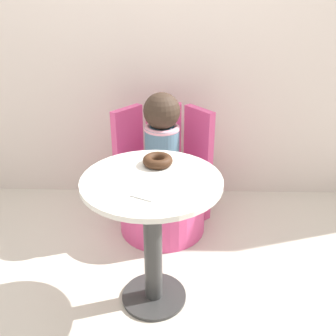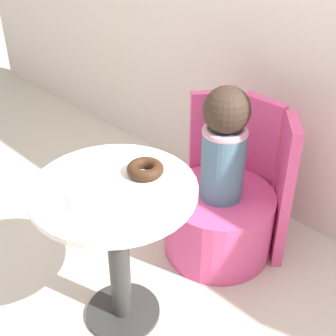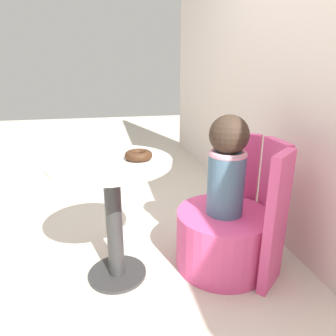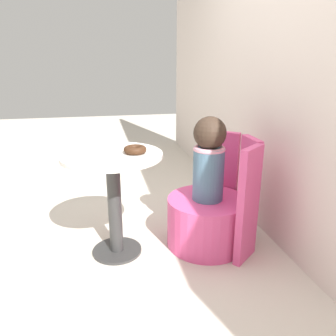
{
  "view_description": "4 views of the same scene",
  "coord_description": "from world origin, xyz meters",
  "views": [
    {
      "loc": [
        0.14,
        -1.59,
        1.53
      ],
      "look_at": [
        0.1,
        0.25,
        0.62
      ],
      "focal_mm": 42.0,
      "sensor_mm": 36.0,
      "label": 1
    },
    {
      "loc": [
        1.19,
        -0.91,
        1.73
      ],
      "look_at": [
        -0.0,
        0.29,
        0.62
      ],
      "focal_mm": 50.0,
      "sensor_mm": 36.0,
      "label": 2
    },
    {
      "loc": [
        1.54,
        -0.05,
        1.16
      ],
      "look_at": [
        0.04,
        0.27,
        0.65
      ],
      "focal_mm": 32.0,
      "sensor_mm": 36.0,
      "label": 3
    },
    {
      "loc": [
        2.05,
        -0.1,
        1.26
      ],
      "look_at": [
        0.09,
        0.31,
        0.61
      ],
      "focal_mm": 35.0,
      "sensor_mm": 36.0,
      "label": 4
    }
  ],
  "objects": [
    {
      "name": "ground_plane",
      "position": [
        0.0,
        0.0,
        0.0
      ],
      "size": [
        12.0,
        12.0,
        0.0
      ],
      "primitive_type": "plane",
      "color": "beige"
    },
    {
      "name": "back_wall",
      "position": [
        0.0,
        1.13,
        1.2
      ],
      "size": [
        6.0,
        0.06,
        2.4
      ],
      "color": "silver",
      "rests_on": "ground_plane"
    },
    {
      "name": "round_table",
      "position": [
        0.03,
        -0.04,
        0.51
      ],
      "size": [
        0.64,
        0.64,
        0.71
      ],
      "color": "#333333",
      "rests_on": "ground_plane"
    },
    {
      "name": "tub_chair",
      "position": [
        0.06,
        0.6,
        0.18
      ],
      "size": [
        0.56,
        0.56,
        0.35
      ],
      "color": "#E54C8C",
      "rests_on": "ground_plane"
    },
    {
      "name": "booth_backrest",
      "position": [
        0.06,
        0.83,
        0.39
      ],
      "size": [
        0.65,
        0.24,
        0.77
      ],
      "color": "#E54C8C",
      "rests_on": "ground_plane"
    },
    {
      "name": "child_figure",
      "position": [
        0.06,
        0.6,
        0.65
      ],
      "size": [
        0.22,
        0.22,
        0.57
      ],
      "color": "slate",
      "rests_on": "tub_chair"
    },
    {
      "name": "donut",
      "position": [
        0.05,
        0.11,
        0.73
      ],
      "size": [
        0.14,
        0.14,
        0.05
      ],
      "color": "#3D2314",
      "rests_on": "round_table"
    },
    {
      "name": "paper_napkin",
      "position": [
        0.02,
        -0.17,
        0.71
      ],
      "size": [
        0.14,
        0.14,
        0.01
      ],
      "color": "white",
      "rests_on": "round_table"
    }
  ]
}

